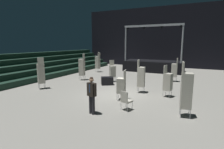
% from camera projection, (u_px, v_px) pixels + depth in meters
% --- Properties ---
extents(ground_plane, '(22.00, 30.00, 0.10)m').
position_uv_depth(ground_plane, '(116.00, 95.00, 11.13)').
color(ground_plane, gray).
extents(arena_end_wall, '(22.00, 0.30, 8.00)m').
position_uv_depth(arena_end_wall, '(162.00, 37.00, 23.74)').
color(arena_end_wall, black).
rests_on(arena_end_wall, ground_plane).
extents(bleacher_bank_left, '(3.75, 24.00, 2.25)m').
position_uv_depth(bleacher_bank_left, '(27.00, 67.00, 15.71)').
color(bleacher_bank_left, black).
rests_on(bleacher_bank_left, ground_plane).
extents(stage_riser, '(6.53, 3.00, 5.11)m').
position_uv_depth(stage_riser, '(154.00, 65.00, 20.31)').
color(stage_riser, black).
rests_on(stage_riser, ground_plane).
extents(man_with_tie, '(0.57, 0.34, 1.70)m').
position_uv_depth(man_with_tie, '(92.00, 93.00, 7.84)').
color(man_with_tie, black).
rests_on(man_with_tie, ground_plane).
extents(chair_stack_front_left, '(0.51, 0.51, 2.39)m').
position_uv_depth(chair_stack_front_left, '(186.00, 90.00, 7.47)').
color(chair_stack_front_left, '#B2B5BA').
rests_on(chair_stack_front_left, ground_plane).
extents(chair_stack_front_right, '(0.53, 0.53, 2.31)m').
position_uv_depth(chair_stack_front_right, '(82.00, 67.00, 15.29)').
color(chair_stack_front_right, '#B2B5BA').
rests_on(chair_stack_front_right, ground_plane).
extents(chair_stack_mid_left, '(0.44, 0.44, 1.96)m').
position_uv_depth(chair_stack_mid_left, '(174.00, 70.00, 14.66)').
color(chair_stack_mid_left, '#B2B5BA').
rests_on(chair_stack_mid_left, ground_plane).
extents(chair_stack_mid_right, '(0.48, 0.48, 2.14)m').
position_uv_depth(chair_stack_mid_right, '(141.00, 76.00, 11.31)').
color(chair_stack_mid_right, '#B2B5BA').
rests_on(chair_stack_mid_right, ground_plane).
extents(chair_stack_mid_centre, '(0.46, 0.46, 2.22)m').
position_uv_depth(chair_stack_mid_centre, '(98.00, 62.00, 19.68)').
color(chair_stack_mid_centre, '#B2B5BA').
rests_on(chair_stack_mid_centre, ground_plane).
extents(chair_stack_rear_left, '(0.53, 0.53, 1.88)m').
position_uv_depth(chair_stack_rear_left, '(168.00, 81.00, 10.43)').
color(chair_stack_rear_left, '#B2B5BA').
rests_on(chair_stack_rear_left, ground_plane).
extents(chair_stack_rear_right, '(0.51, 0.51, 1.71)m').
position_uv_depth(chair_stack_rear_right, '(121.00, 85.00, 9.85)').
color(chair_stack_rear_right, '#B2B5BA').
rests_on(chair_stack_rear_right, ground_plane).
extents(chair_stack_rear_centre, '(0.62, 0.62, 1.79)m').
position_uv_depth(chair_stack_rear_centre, '(113.00, 71.00, 14.64)').
color(chair_stack_rear_centre, '#B2B5BA').
rests_on(chair_stack_rear_centre, ground_plane).
extents(chair_stack_aisle_left, '(0.61, 0.61, 2.22)m').
position_uv_depth(chair_stack_aisle_left, '(41.00, 73.00, 12.28)').
color(chair_stack_aisle_left, '#B2B5BA').
rests_on(chair_stack_aisle_left, ground_plane).
extents(equipment_road_case, '(1.08, 1.00, 0.60)m').
position_uv_depth(equipment_road_case, '(107.00, 81.00, 13.63)').
color(equipment_road_case, black).
rests_on(equipment_road_case, ground_plane).
extents(loose_chair_near_man, '(0.55, 0.55, 0.95)m').
position_uv_depth(loose_chair_near_man, '(126.00, 100.00, 8.33)').
color(loose_chair_near_man, '#B2B5BA').
rests_on(loose_chair_near_man, ground_plane).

